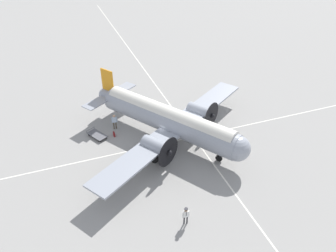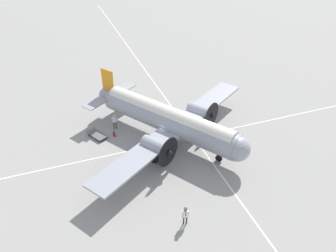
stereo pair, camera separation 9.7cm
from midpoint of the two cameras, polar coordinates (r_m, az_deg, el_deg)
The scene contains 9 objects.
ground_plane at distance 35.68m, azimuth -0.08°, elevation -2.24°, with size 300.00×300.00×0.00m, color gray.
apron_line_eastwest at distance 36.53m, azimuth 3.99°, elevation -1.35°, with size 120.00×0.16×0.01m.
apron_line_northsouth at distance 35.21m, azimuth 0.27°, elevation -2.80°, with size 0.16×120.00×0.01m.
airliner_main at distance 34.03m, azimuth 0.49°, elevation 0.95°, with size 18.21×20.83×5.83m.
crew_foreground at distance 26.54m, azimuth 3.02°, elevation -15.09°, with size 0.32×0.58×1.73m.
passenger_boarding at distance 37.12m, azimuth -9.39°, elevation 0.98°, with size 0.30×0.64×1.86m.
suitcase_near_door at distance 36.48m, azimuth -9.45°, elevation -1.42°, with size 0.51×0.17×0.49m.
baggage_cart at distance 36.66m, azimuth -12.34°, elevation -1.49°, with size 2.57×2.12×0.56m.
traffic_cone at distance 33.46m, azimuth -2.26°, elevation -4.56°, with size 0.42×0.42×0.56m.
Camera 1 is at (-26.98, 9.86, 21.17)m, focal length 35.00 mm.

